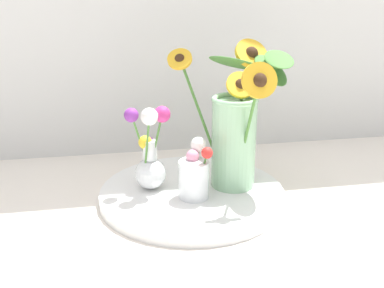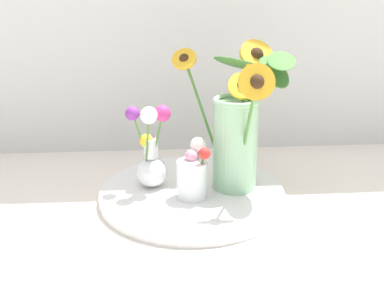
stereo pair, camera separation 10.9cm
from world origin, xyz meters
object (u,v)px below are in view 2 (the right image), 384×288
object	(u,v)px
mason_jar_sunflowers	(239,129)
vase_small_center	(193,174)
serving_tray	(192,194)
vase_bulb_right	(151,155)

from	to	relation	value
mason_jar_sunflowers	vase_small_center	world-z (taller)	mason_jar_sunflowers
serving_tray	vase_small_center	bearing A→B (deg)	-90.88
mason_jar_sunflowers	serving_tray	bearing A→B (deg)	-173.06
serving_tray	vase_small_center	world-z (taller)	vase_small_center
serving_tray	vase_small_center	xyz separation A→B (m)	(-0.00, -0.04, 0.07)
mason_jar_sunflowers	vase_small_center	size ratio (longest dim) A/B	2.59
mason_jar_sunflowers	vase_bulb_right	world-z (taller)	mason_jar_sunflowers
vase_small_center	vase_bulb_right	world-z (taller)	vase_bulb_right
mason_jar_sunflowers	vase_bulb_right	distance (m)	0.23
vase_bulb_right	serving_tray	bearing A→B (deg)	-14.25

